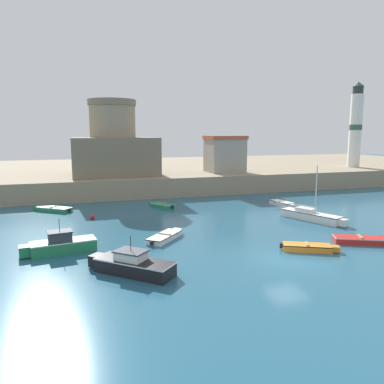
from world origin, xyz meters
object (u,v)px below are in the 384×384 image
at_px(dinghy_green_4, 162,205).
at_px(harbor_shed_mid_row, 225,154).
at_px(dinghy_red_5, 362,240).
at_px(motorboat_green_7, 61,245).
at_px(dinghy_white_6, 283,203).
at_px(mooring_buoy, 92,217).
at_px(dinghy_green_3, 53,209).
at_px(sailboat_white_0, 311,216).
at_px(fortress, 113,149).
at_px(dinghy_orange_1, 308,247).
at_px(lighthouse, 356,126).
at_px(dinghy_white_8, 165,236).
at_px(motorboat_black_2, 132,265).

xyz_separation_m(dinghy_green_4, harbor_shed_mid_row, (12.08, 11.06, 4.98)).
xyz_separation_m(dinghy_red_5, motorboat_green_7, (-21.82, 4.40, 0.32)).
distance_m(dinghy_white_6, mooring_buoy, 21.23).
relative_size(dinghy_green_3, dinghy_white_6, 1.10).
height_order(sailboat_white_0, fortress, fortress).
distance_m(dinghy_white_6, fortress, 24.51).
distance_m(dinghy_orange_1, fortress, 33.61).
bearing_deg(fortress, dinghy_orange_1, -71.70).
bearing_deg(lighthouse, dinghy_red_5, -129.32).
relative_size(dinghy_green_3, lighthouse, 0.29).
xyz_separation_m(dinghy_white_8, fortress, (-1.30, 25.60, 5.87)).
bearing_deg(dinghy_red_5, dinghy_white_8, 158.95).
height_order(motorboat_black_2, dinghy_green_3, motorboat_black_2).
distance_m(mooring_buoy, fortress, 18.05).
height_order(dinghy_green_4, fortress, fortress).
relative_size(dinghy_orange_1, dinghy_white_8, 1.02).
bearing_deg(dinghy_white_6, motorboat_black_2, -141.24).
xyz_separation_m(mooring_buoy, harbor_shed_mid_row, (19.87, 14.70, 5.01)).
xyz_separation_m(dinghy_orange_1, dinghy_green_4, (-6.47, 18.44, -0.00)).
relative_size(motorboat_green_7, dinghy_white_8, 1.36).
height_order(dinghy_green_3, motorboat_green_7, motorboat_green_7).
height_order(mooring_buoy, lighthouse, lighthouse).
bearing_deg(dinghy_white_8, dinghy_orange_1, -32.64).
relative_size(dinghy_green_4, motorboat_green_7, 0.61).
relative_size(dinghy_orange_1, mooring_buoy, 8.44).
relative_size(motorboat_green_7, harbor_shed_mid_row, 0.97).
xyz_separation_m(dinghy_green_3, dinghy_green_4, (11.62, -1.40, -0.01)).
distance_m(dinghy_red_5, fortress, 35.13).
xyz_separation_m(sailboat_white_0, dinghy_green_4, (-12.27, 10.48, -0.21)).
xyz_separation_m(dinghy_green_4, mooring_buoy, (-7.79, -3.64, -0.02)).
xyz_separation_m(dinghy_red_5, harbor_shed_mid_row, (0.61, 29.10, 4.98)).
relative_size(motorboat_green_7, fortress, 0.46).
distance_m(dinghy_green_3, fortress, 15.08).
bearing_deg(dinghy_red_5, harbor_shed_mid_row, 88.81).
distance_m(dinghy_white_6, motorboat_green_7, 25.94).
bearing_deg(dinghy_white_8, lighthouse, 32.46).
xyz_separation_m(dinghy_orange_1, dinghy_green_3, (-18.09, 19.84, 0.00)).
xyz_separation_m(motorboat_green_7, mooring_buoy, (2.56, 10.00, -0.35)).
xyz_separation_m(sailboat_white_0, dinghy_white_8, (-14.89, -2.14, -0.22)).
xyz_separation_m(dinghy_green_4, lighthouse, (36.08, 12.00, 9.16)).
bearing_deg(motorboat_black_2, motorboat_green_7, 127.61).
xyz_separation_m(dinghy_white_6, mooring_buoy, (-21.23, -0.34, -0.06)).
distance_m(dinghy_green_3, lighthouse, 49.71).
bearing_deg(dinghy_white_8, harbor_shed_mid_row, 58.16).
bearing_deg(dinghy_orange_1, dinghy_red_5, 4.58).
bearing_deg(dinghy_orange_1, dinghy_green_3, 132.35).
distance_m(motorboat_black_2, fortress, 32.60).
xyz_separation_m(sailboat_white_0, dinghy_green_3, (-23.88, 11.88, -0.20)).
bearing_deg(fortress, dinghy_green_3, -123.59).
height_order(dinghy_green_4, motorboat_green_7, motorboat_green_7).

